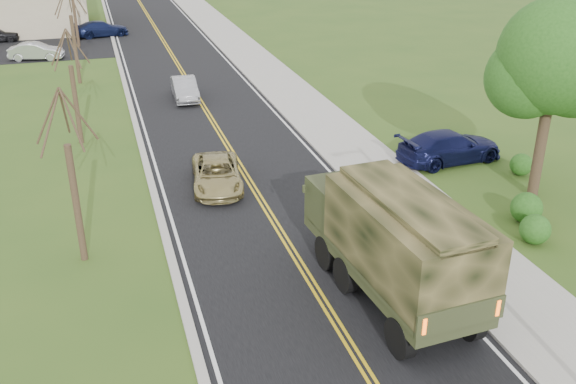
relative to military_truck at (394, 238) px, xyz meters
name	(u,v)px	position (x,y,z in m)	size (l,w,h in m)	color
road	(173,57)	(-2.06, 35.19, -2.13)	(8.00, 120.00, 0.01)	black
curb_right	(225,53)	(2.09, 35.19, -2.07)	(0.30, 120.00, 0.12)	#9E998E
sidewalk_right	(247,51)	(3.84, 35.19, -2.08)	(3.20, 120.00, 0.10)	#9E998E
curb_left	(118,60)	(-6.21, 35.19, -2.08)	(0.30, 120.00, 0.10)	#9E998E
leafy_tree	(555,65)	(8.95, 5.20, 3.36)	(4.83, 4.50, 8.10)	#38281C
bare_tree_a	(74,190)	(-9.06, 5.19, 0.49)	(1.93, 2.26, 6.08)	#38281C
bare_tree_b	(75,95)	(-9.06, 17.19, 0.34)	(1.83, 2.14, 5.73)	#38281C
bare_tree_c	(74,41)	(-9.06, 29.19, 0.64)	(2.04, 2.39, 6.42)	#38281C
bare_tree_d	(75,15)	(-9.06, 41.19, 0.42)	(1.88, 2.20, 5.91)	#38281C
military_truck	(394,238)	(0.00, 0.00, 0.00)	(3.13, 7.63, 3.72)	black
suv_champagne	(217,174)	(-3.51, 9.82, -1.52)	(2.02, 4.38, 1.22)	tan
sedan_silver	(185,89)	(-2.86, 23.36, -1.47)	(1.40, 4.00, 1.32)	#9E9EA2
pickup_navy	(450,147)	(7.48, 9.55, -1.39)	(2.08, 5.13, 1.49)	#10133B
lot_car_silver	(36,51)	(-12.15, 37.19, -1.48)	(1.39, 3.98, 1.31)	#BABABF
lot_car_navy	(101,29)	(-7.06, 45.01, -1.45)	(1.92, 4.72, 1.37)	#10183D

